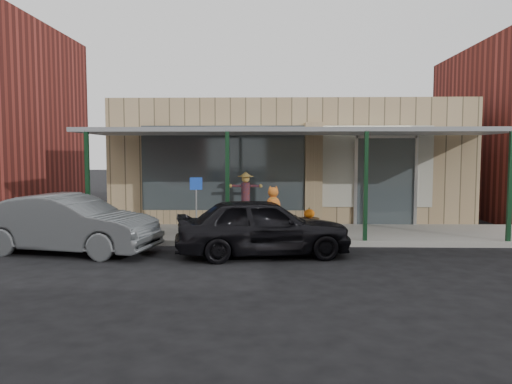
{
  "coord_description": "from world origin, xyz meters",
  "views": [
    {
      "loc": [
        -0.68,
        -10.84,
        2.44
      ],
      "look_at": [
        -1.07,
        2.6,
        1.38
      ],
      "focal_mm": 35.0,
      "sensor_mm": 36.0,
      "label": 1
    }
  ],
  "objects_px": {
    "barrel_pumpkin": "(309,223)",
    "parked_sedan": "(263,226)",
    "barrel_scarecrow": "(246,208)",
    "handicap_sign": "(196,199)",
    "car_grey": "(68,224)"
  },
  "relations": [
    {
      "from": "parked_sedan",
      "to": "car_grey",
      "type": "height_order",
      "value": "parked_sedan"
    },
    {
      "from": "barrel_scarecrow",
      "to": "handicap_sign",
      "type": "relative_size",
      "value": 1.06
    },
    {
      "from": "barrel_pumpkin",
      "to": "parked_sedan",
      "type": "height_order",
      "value": "parked_sedan"
    },
    {
      "from": "parked_sedan",
      "to": "barrel_pumpkin",
      "type": "bearing_deg",
      "value": -34.84
    },
    {
      "from": "handicap_sign",
      "to": "car_grey",
      "type": "xyz_separation_m",
      "value": [
        -2.88,
        -1.6,
        -0.48
      ]
    },
    {
      "from": "car_grey",
      "to": "barrel_pumpkin",
      "type": "bearing_deg",
      "value": -55.77
    },
    {
      "from": "barrel_scarecrow",
      "to": "parked_sedan",
      "type": "distance_m",
      "value": 3.66
    },
    {
      "from": "barrel_scarecrow",
      "to": "barrel_pumpkin",
      "type": "distance_m",
      "value": 2.11
    },
    {
      "from": "barrel_scarecrow",
      "to": "barrel_pumpkin",
      "type": "height_order",
      "value": "barrel_scarecrow"
    },
    {
      "from": "parked_sedan",
      "to": "handicap_sign",
      "type": "bearing_deg",
      "value": 36.62
    },
    {
      "from": "barrel_scarecrow",
      "to": "car_grey",
      "type": "distance_m",
      "value": 5.38
    },
    {
      "from": "barrel_pumpkin",
      "to": "handicap_sign",
      "type": "xyz_separation_m",
      "value": [
        -3.15,
        -0.94,
        0.79
      ]
    },
    {
      "from": "barrel_scarecrow",
      "to": "parked_sedan",
      "type": "height_order",
      "value": "barrel_scarecrow"
    },
    {
      "from": "barrel_scarecrow",
      "to": "parked_sedan",
      "type": "bearing_deg",
      "value": -59.5
    },
    {
      "from": "barrel_pumpkin",
      "to": "parked_sedan",
      "type": "xyz_separation_m",
      "value": [
        -1.3,
        -2.73,
        0.3
      ]
    }
  ]
}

